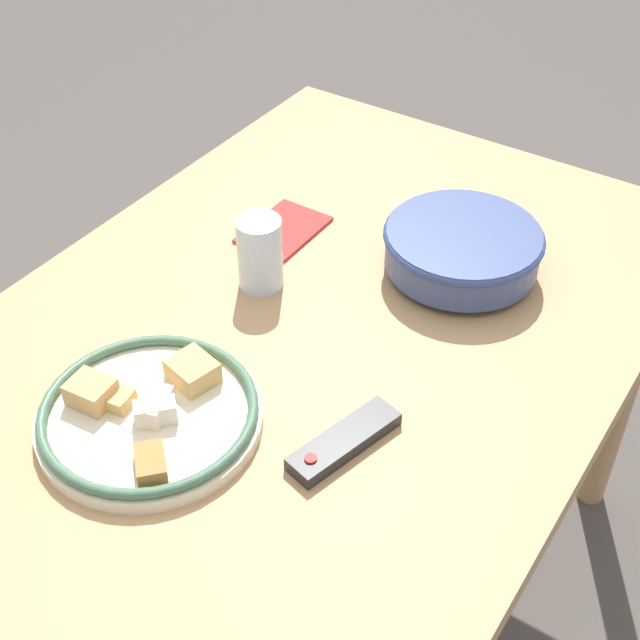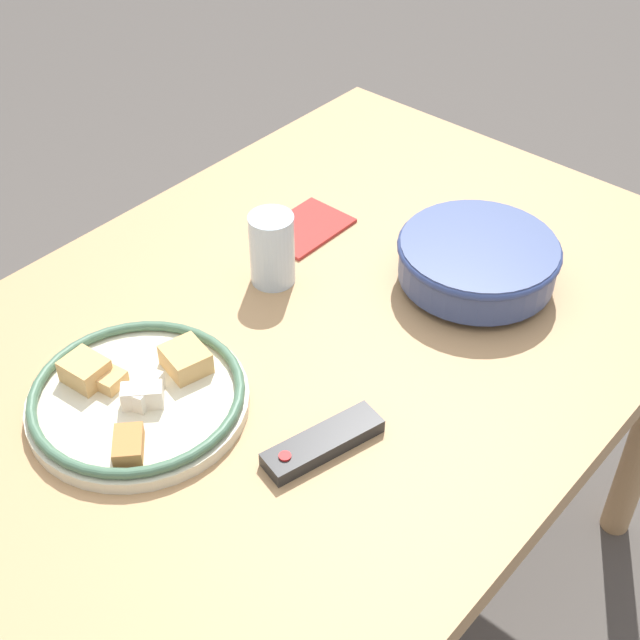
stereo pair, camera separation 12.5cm
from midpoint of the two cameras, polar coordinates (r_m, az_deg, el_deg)
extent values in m
plane|color=#4C4742|center=(1.84, -0.03, -19.31)|extent=(8.00, 8.00, 0.00)
cube|color=tan|center=(1.27, -0.04, -2.87)|extent=(1.44, 0.87, 0.04)
cylinder|color=tan|center=(2.07, 4.11, 3.66)|extent=(0.06, 0.06, 0.70)
cylinder|color=#384775|center=(1.40, 12.41, 2.46)|extent=(0.11, 0.11, 0.01)
cylinder|color=#384775|center=(1.38, 12.63, 3.68)|extent=(0.24, 0.24, 0.06)
cylinder|color=#C67A33|center=(1.38, 12.60, 3.53)|extent=(0.21, 0.21, 0.05)
torus|color=navy|center=(1.37, 12.76, 4.42)|extent=(0.25, 0.25, 0.01)
cylinder|color=beige|center=(1.19, -8.60, -5.34)|extent=(0.29, 0.29, 0.02)
torus|color=#42664C|center=(1.17, -8.67, -4.80)|extent=(0.28, 0.28, 0.01)
cube|color=#B2753D|center=(1.11, -8.98, -8.07)|extent=(0.06, 0.06, 0.02)
cube|color=silver|center=(1.16, -8.29, -4.96)|extent=(0.06, 0.06, 0.03)
cube|color=tan|center=(1.20, -11.96, -3.33)|extent=(0.05, 0.06, 0.03)
cube|color=silver|center=(1.17, -8.26, -4.59)|extent=(0.06, 0.05, 0.03)
cube|color=tan|center=(1.20, -10.51, -3.86)|extent=(0.04, 0.05, 0.02)
cube|color=tan|center=(1.20, -5.66, -2.64)|extent=(0.07, 0.07, 0.03)
cube|color=black|center=(1.13, 3.41, -7.99)|extent=(0.17, 0.08, 0.02)
cylinder|color=red|center=(1.09, 1.04, -8.87)|extent=(0.02, 0.02, 0.00)
cylinder|color=silver|center=(1.35, -0.43, 4.47)|extent=(0.07, 0.07, 0.12)
cube|color=#B2332D|center=(1.49, 1.47, 5.82)|extent=(0.15, 0.10, 0.01)
camera|label=1|loc=(0.06, -87.13, 2.46)|focal=50.00mm
camera|label=2|loc=(0.06, 92.87, -2.46)|focal=50.00mm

